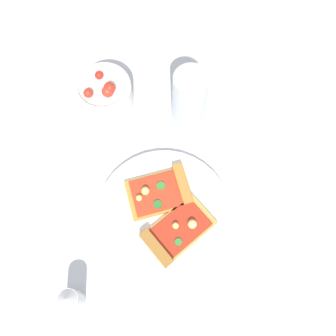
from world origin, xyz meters
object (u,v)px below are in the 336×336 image
object	(u,v)px
soda_glass	(189,100)
salad_bowl	(105,93)
pizza_slice_near	(175,233)
pizza_slice_far	(162,192)
plate	(164,213)
pepper_shaker	(71,300)
paper_napkin	(297,164)

from	to	relation	value
soda_glass	salad_bowl	bearing A→B (deg)	162.62
pizza_slice_near	pizza_slice_far	distance (m)	0.09
pizza_slice_near	pizza_slice_far	world-z (taller)	same
plate	pizza_slice_far	xyz separation A→B (m)	(0.00, 0.04, 0.01)
pizza_slice_far	pepper_shaker	xyz separation A→B (m)	(-0.18, -0.18, 0.02)
salad_bowl	pizza_slice_far	bearing A→B (deg)	-66.82
pizza_slice_near	pepper_shaker	xyz separation A→B (m)	(-0.19, -0.10, 0.01)
paper_napkin	pepper_shaker	xyz separation A→B (m)	(-0.47, -0.22, 0.03)
plate	pizza_slice_far	bearing A→B (deg)	87.36
pizza_slice_far	soda_glass	xyz separation A→B (m)	(0.08, 0.18, 0.04)
pizza_slice_far	soda_glass	world-z (taller)	soda_glass
plate	pepper_shaker	distance (m)	0.23
soda_glass	pepper_shaker	xyz separation A→B (m)	(-0.26, -0.36, -0.03)
plate	paper_napkin	xyz separation A→B (m)	(0.29, 0.07, -0.01)
pizza_slice_near	pepper_shaker	bearing A→B (deg)	-153.38
pizza_slice_far	salad_bowl	distance (m)	0.26
plate	pepper_shaker	world-z (taller)	pepper_shaker
plate	pepper_shaker	xyz separation A→B (m)	(-0.18, -0.14, 0.03)
soda_glass	paper_napkin	size ratio (longest dim) A/B	1.22
plate	pizza_slice_near	xyz separation A→B (m)	(0.02, -0.04, 0.01)
salad_bowl	paper_napkin	distance (m)	0.44
plate	salad_bowl	world-z (taller)	salad_bowl
pizza_slice_near	paper_napkin	size ratio (longest dim) A/B	1.37
pizza_slice_far	salad_bowl	size ratio (longest dim) A/B	1.11
pizza_slice_near	plate	bearing A→B (deg)	109.89
plate	pizza_slice_far	size ratio (longest dim) A/B	2.01
plate	pepper_shaker	size ratio (longest dim) A/B	3.71
plate	salad_bowl	xyz separation A→B (m)	(-0.10, 0.28, 0.03)
plate	salad_bowl	size ratio (longest dim) A/B	2.22
plate	pizza_slice_near	bearing A→B (deg)	-70.11
salad_bowl	pepper_shaker	world-z (taller)	salad_bowl
paper_napkin	pepper_shaker	world-z (taller)	pepper_shaker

